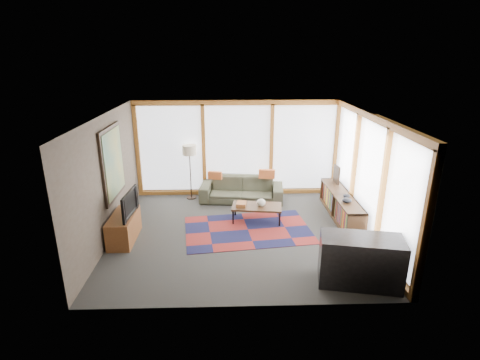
{
  "coord_description": "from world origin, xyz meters",
  "views": [
    {
      "loc": [
        -0.25,
        -7.4,
        3.79
      ],
      "look_at": [
        0.0,
        0.4,
        1.1
      ],
      "focal_mm": 28.0,
      "sensor_mm": 36.0,
      "label": 1
    }
  ],
  "objects_px": {
    "coffee_table": "(257,213)",
    "tv_console": "(124,228)",
    "floor_lamp": "(190,172)",
    "bookshelf": "(341,206)",
    "television": "(126,204)",
    "bar_counter": "(360,261)",
    "sofa": "(242,189)"
  },
  "relations": [
    {
      "from": "floor_lamp",
      "to": "television",
      "type": "relative_size",
      "value": 1.6
    },
    {
      "from": "coffee_table",
      "to": "television",
      "type": "relative_size",
      "value": 1.24
    },
    {
      "from": "tv_console",
      "to": "sofa",
      "type": "bearing_deg",
      "value": 39.72
    },
    {
      "from": "sofa",
      "to": "tv_console",
      "type": "relative_size",
      "value": 1.92
    },
    {
      "from": "bookshelf",
      "to": "coffee_table",
      "type": "bearing_deg",
      "value": -175.82
    },
    {
      "from": "coffee_table",
      "to": "bookshelf",
      "type": "distance_m",
      "value": 2.04
    },
    {
      "from": "floor_lamp",
      "to": "bar_counter",
      "type": "distance_m",
      "value": 5.2
    },
    {
      "from": "sofa",
      "to": "television",
      "type": "bearing_deg",
      "value": -132.32
    },
    {
      "from": "floor_lamp",
      "to": "coffee_table",
      "type": "distance_m",
      "value": 2.32
    },
    {
      "from": "coffee_table",
      "to": "sofa",
      "type": "bearing_deg",
      "value": 103.54
    },
    {
      "from": "sofa",
      "to": "television",
      "type": "distance_m",
      "value": 3.31
    },
    {
      "from": "bar_counter",
      "to": "floor_lamp",
      "type": "bearing_deg",
      "value": 139.83
    },
    {
      "from": "coffee_table",
      "to": "television",
      "type": "distance_m",
      "value": 2.97
    },
    {
      "from": "floor_lamp",
      "to": "bookshelf",
      "type": "bearing_deg",
      "value": -20.13
    },
    {
      "from": "bookshelf",
      "to": "tv_console",
      "type": "distance_m",
      "value": 4.99
    },
    {
      "from": "sofa",
      "to": "television",
      "type": "height_order",
      "value": "television"
    },
    {
      "from": "coffee_table",
      "to": "tv_console",
      "type": "xyz_separation_m",
      "value": [
        -2.86,
        -0.85,
        0.09
      ]
    },
    {
      "from": "television",
      "to": "coffee_table",
      "type": "bearing_deg",
      "value": -68.83
    },
    {
      "from": "television",
      "to": "bar_counter",
      "type": "relative_size",
      "value": 0.68
    },
    {
      "from": "bookshelf",
      "to": "tv_console",
      "type": "bearing_deg",
      "value": -168.51
    },
    {
      "from": "television",
      "to": "bar_counter",
      "type": "bearing_deg",
      "value": -107.38
    },
    {
      "from": "bookshelf",
      "to": "television",
      "type": "distance_m",
      "value": 4.94
    },
    {
      "from": "bookshelf",
      "to": "television",
      "type": "bearing_deg",
      "value": -168.07
    },
    {
      "from": "floor_lamp",
      "to": "bookshelf",
      "type": "distance_m",
      "value": 3.97
    },
    {
      "from": "tv_console",
      "to": "floor_lamp",
      "type": "bearing_deg",
      "value": 63.11
    },
    {
      "from": "coffee_table",
      "to": "tv_console",
      "type": "relative_size",
      "value": 1.01
    },
    {
      "from": "bookshelf",
      "to": "tv_console",
      "type": "height_order",
      "value": "bookshelf"
    },
    {
      "from": "sofa",
      "to": "floor_lamp",
      "type": "relative_size",
      "value": 1.47
    },
    {
      "from": "floor_lamp",
      "to": "tv_console",
      "type": "height_order",
      "value": "floor_lamp"
    },
    {
      "from": "floor_lamp",
      "to": "television",
      "type": "distance_m",
      "value": 2.62
    },
    {
      "from": "sofa",
      "to": "bar_counter",
      "type": "relative_size",
      "value": 1.6
    },
    {
      "from": "floor_lamp",
      "to": "bookshelf",
      "type": "relative_size",
      "value": 0.62
    }
  ]
}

